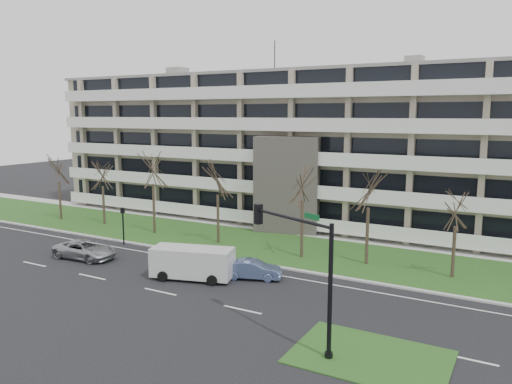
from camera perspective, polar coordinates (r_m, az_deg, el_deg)
The scene contains 19 objects.
ground at distance 32.52m, azimuth -10.88°, elevation -11.13°, with size 160.00×160.00×0.00m, color black.
grass_verge at distance 42.79m, azimuth 0.39°, elevation -6.01°, with size 90.00×10.00×0.06m, color #244C19.
curb at distance 38.63m, azimuth -3.20°, elevation -7.63°, with size 90.00×0.35×0.12m, color #B2B2AD.
sidewalk at distance 47.54m, azimuth 3.58°, elevation -4.49°, with size 90.00×2.00×0.08m, color #B2B2AD.
grass_median at distance 24.67m, azimuth 12.90°, elevation -17.89°, with size 7.00×5.00×0.06m, color #244C19.
lane_edge_line at distance 37.45m, azimuth -4.44°, elevation -8.27°, with size 90.00×0.12×0.01m, color white.
apartment_building at distance 52.60m, azimuth 6.87°, elevation 5.11°, with size 60.50×15.10×18.75m.
silver_pickup at distance 40.90m, azimuth -18.95°, elevation -6.24°, with size 2.34×5.06×1.41m, color #A1A4A8.
blue_sedan at distance 34.14m, azimuth -0.40°, elevation -8.84°, with size 1.37×3.92×1.29m, color #6A81B8.
white_van at distance 34.20m, azimuth -7.17°, elevation -7.77°, with size 5.84×3.43×2.13m.
traffic_signal at distance 23.90m, azimuth 5.32°, elevation -7.70°, with size 5.23×2.52×6.55m.
pedestrian_signal at distance 43.88m, azimuth -14.96°, elevation -3.21°, with size 0.30×0.24×3.24m.
tree_0 at distance 55.94m, azimuth -21.69°, elevation 2.71°, with size 3.61×3.61×7.23m.
tree_1 at distance 51.96m, azimuth -17.18°, elevation 2.27°, with size 3.47×3.47×6.94m.
tree_2 at distance 46.72m, azimuth -11.75°, elevation 3.07°, with size 4.14×4.14×8.28m.
tree_3 at distance 42.35m, azimuth -4.42°, elevation 1.89°, with size 3.79×3.79×7.58m.
tree_4 at distance 38.06m, azimuth 5.35°, elevation 1.64°, with size 4.02×4.02×8.05m.
tree_5 at distance 37.06m, azimuth 12.78°, elevation 0.75°, with size 3.81×3.81×7.63m.
tree_6 at distance 35.88m, azimuth 21.93°, elevation -1.53°, with size 3.19×3.19×6.38m.
Camera 1 is at (19.83, -23.28, 11.07)m, focal length 35.00 mm.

